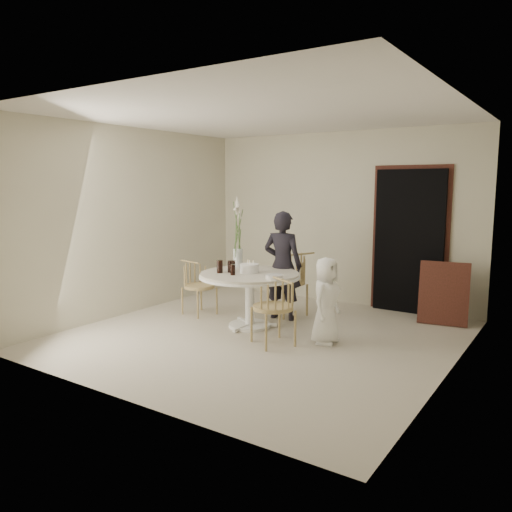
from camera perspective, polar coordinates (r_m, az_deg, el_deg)
The scene contains 18 objects.
ground at distance 6.34m, azimuth 0.64°, elevation -9.09°, with size 4.50×4.50×0.00m, color #BEB3A2.
room_shell at distance 6.06m, azimuth 0.66°, elevation 5.70°, with size 4.50×4.50×4.50m.
doorway at distance 7.62m, azimuth 17.09°, elevation 1.56°, with size 1.00×0.10×2.10m, color black.
door_trim at distance 7.66m, azimuth 17.19°, elevation 2.03°, with size 1.12×0.03×2.22m, color #59261E.
table at distance 6.58m, azimuth -0.73°, elevation -2.91°, with size 1.33×1.33×0.73m.
picture_frame at distance 7.19m, azimuth 20.66°, elevation -4.03°, with size 0.64×0.04×0.86m, color #59261E.
chair_far at distance 7.29m, azimuth 4.41°, elevation -2.14°, with size 0.63×0.65×0.89m.
chair_right at distance 5.78m, azimuth 2.51°, elevation -5.28°, with size 0.62×0.61×0.83m.
chair_left at distance 7.36m, azimuth -7.05°, elevation -2.71°, with size 0.51×0.48×0.77m.
girl at distance 6.97m, azimuth 3.06°, elevation -1.08°, with size 0.56×0.36×1.52m, color black.
boy at distance 5.98m, azimuth 7.99°, elevation -5.08°, with size 0.51×0.33×1.04m, color white.
birthday_cake at distance 6.55m, azimuth -0.76°, elevation -1.43°, with size 0.25×0.25×0.17m.
cola_tumbler_a at distance 6.56m, azimuth -4.17°, elevation -1.21°, with size 0.08×0.08×0.17m, color black.
cola_tumbler_b at distance 6.39m, azimuth -2.67°, elevation -1.58°, with size 0.06×0.06×0.14m, color black.
cola_tumbler_c at distance 6.69m, azimuth -2.67°, elevation -1.11°, with size 0.07×0.07×0.14m, color black.
cola_tumbler_d at distance 6.59m, azimuth -2.95°, elevation -1.20°, with size 0.07×0.07×0.16m, color black.
plate_stack at distance 6.13m, azimuth 2.08°, elevation -2.40°, with size 0.21×0.21×0.05m, color white.
flower_vase at distance 7.02m, azimuth -2.09°, elevation 1.92°, with size 0.14×0.14×1.00m.
Camera 1 is at (3.29, -5.08, 1.88)m, focal length 35.00 mm.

